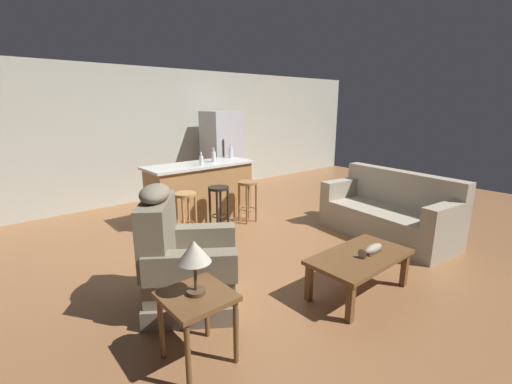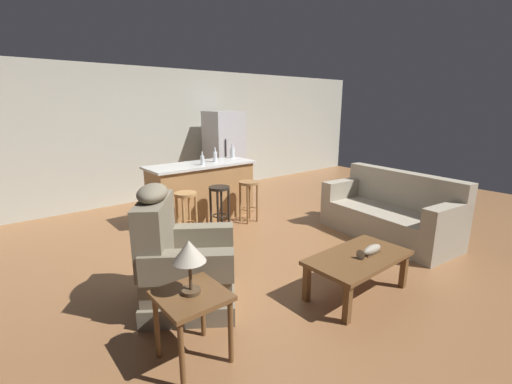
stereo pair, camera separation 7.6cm
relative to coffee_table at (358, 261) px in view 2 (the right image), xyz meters
The scene contains 16 objects.
ground_plane 1.79m from the coffee_table, 88.82° to the left, with size 12.00×12.00×0.00m.
back_wall 4.97m from the coffee_table, 89.58° to the left, with size 12.00×0.05×2.60m.
coffee_table is the anchor object (origin of this frame).
fish_figurine 0.16m from the coffee_table, 25.87° to the right, with size 0.34×0.10×0.10m.
couch 1.85m from the coffee_table, 20.14° to the left, with size 1.06×1.99×0.94m.
recliner_near_lamp 1.75m from the coffee_table, 146.29° to the left, with size 1.17×1.17×1.20m.
end_table 1.78m from the coffee_table, behind, with size 0.48×0.48×0.56m.
table_lamp 1.84m from the coffee_table, behind, with size 0.24×0.24×0.41m.
kitchen_island 3.11m from the coffee_table, 89.33° to the left, with size 1.80×0.70×0.95m.
bar_stool_left 2.55m from the coffee_table, 103.58° to the left, with size 0.32×0.32×0.68m.
bar_stool_middle 2.48m from the coffee_table, 90.63° to the left, with size 0.32×0.32×0.68m.
bar_stool_right 2.53m from the coffee_table, 77.62° to the left, with size 0.32×0.32×0.68m.
refrigerator 4.53m from the coffee_table, 72.93° to the left, with size 0.70×0.69×1.76m.
bottle_tall_green 3.03m from the coffee_table, 90.35° to the left, with size 0.07×0.07×0.21m.
bottle_short_amber 3.44m from the coffee_table, 76.18° to the left, with size 0.08×0.08×0.26m.
bottle_wine_dark 3.18m from the coffee_table, 84.29° to the left, with size 0.07×0.07×0.24m.
Camera 2 is at (-2.84, -3.54, 1.89)m, focal length 24.00 mm.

